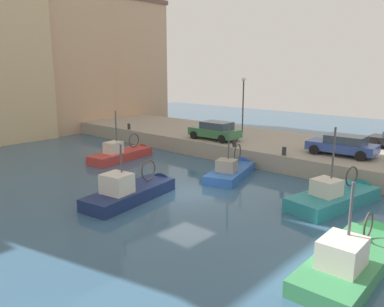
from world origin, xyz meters
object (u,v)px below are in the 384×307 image
parked_car_blue (343,145)px  parked_car_green (215,130)px  mooring_bollard_mid (234,143)px  mooring_bollard_north (129,126)px  quay_streetlamp (243,95)px  fishing_boat_navy (135,196)px  fishing_boat_green (354,262)px  fishing_boat_teal (338,202)px  fishing_boat_blue (233,174)px  mooring_bollard_south (284,151)px  fishing_boat_red (124,157)px

parked_car_blue → parked_car_green: size_ratio=1.06×
parked_car_blue → mooring_bollard_mid: (-2.54, 6.86, -0.42)m
mooring_bollard_mid → mooring_bollard_north: bearing=90.0°
quay_streetlamp → fishing_boat_navy: bearing=-166.5°
fishing_boat_navy → mooring_bollard_mid: bearing=3.1°
fishing_boat_green → mooring_bollard_north: bearing=68.7°
fishing_boat_navy → mooring_bollard_mid: 9.96m
fishing_boat_navy → fishing_boat_green: bearing=-87.2°
fishing_boat_teal → parked_car_green: bearing=67.9°
mooring_bollard_mid → quay_streetlamp: bearing=29.4°
fishing_boat_teal → parked_car_green: size_ratio=1.56×
fishing_boat_navy → fishing_boat_teal: bearing=-52.9°
fishing_boat_blue → quay_streetlamp: size_ratio=1.22×
fishing_boat_teal → parked_car_blue: size_ratio=1.48×
fishing_boat_blue → mooring_bollard_south: size_ratio=10.69×
mooring_bollard_south → quay_streetlamp: bearing=51.8°
fishing_boat_green → mooring_bollard_mid: size_ratio=12.34×
fishing_boat_teal → mooring_bollard_mid: (3.45, 9.01, 1.38)m
fishing_boat_blue → parked_car_green: size_ratio=1.41×
fishing_boat_blue → fishing_boat_navy: size_ratio=0.90×
fishing_boat_teal → parked_car_green: fishing_boat_teal is taller
fishing_boat_green → mooring_bollard_north: (9.30, 23.89, 1.35)m
mooring_bollard_north → quay_streetlamp: bearing=-57.3°
fishing_boat_teal → mooring_bollard_north: size_ratio=11.80×
parked_car_green → fishing_boat_red: bearing=144.5°
fishing_boat_red → fishing_boat_teal: bearing=-86.2°
fishing_boat_teal → parked_car_blue: bearing=19.7°
mooring_bollard_north → quay_streetlamp: 10.88m
fishing_boat_green → fishing_boat_red: size_ratio=1.09×
fishing_boat_green → mooring_bollard_mid: bearing=52.0°
fishing_boat_teal → mooring_bollard_north: (3.45, 21.01, 1.38)m
fishing_boat_green → mooring_bollard_mid: 15.16m
fishing_boat_red → parked_car_green: fishing_boat_red is taller
fishing_boat_blue → mooring_bollard_south: fishing_boat_blue is taller
fishing_boat_blue → mooring_bollard_south: (2.77, -2.12, 1.38)m
fishing_boat_red → fishing_boat_green: bearing=-104.2°
fishing_boat_green → fishing_boat_red: (4.78, 18.96, -0.02)m
fishing_boat_blue → mooring_bollard_mid: size_ratio=10.69×
parked_car_blue → mooring_bollard_south: bearing=131.6°
mooring_bollard_south → quay_streetlamp: quay_streetlamp is taller
mooring_bollard_south → fishing_boat_red: bearing=112.2°
parked_car_blue → quay_streetlamp: 10.82m
fishing_boat_green → parked_car_blue: (11.84, 5.04, 1.77)m
fishing_boat_green → quay_streetlamp: quay_streetlamp is taller
fishing_boat_green → quay_streetlamp: size_ratio=1.40×
fishing_boat_red → mooring_bollard_south: (4.51, -11.06, 1.37)m
fishing_boat_green → parked_car_blue: fishing_boat_green is taller
fishing_boat_navy → quay_streetlamp: bearing=13.5°
mooring_bollard_south → mooring_bollard_north: 16.00m
mooring_bollard_south → fishing_boat_teal: bearing=-124.6°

